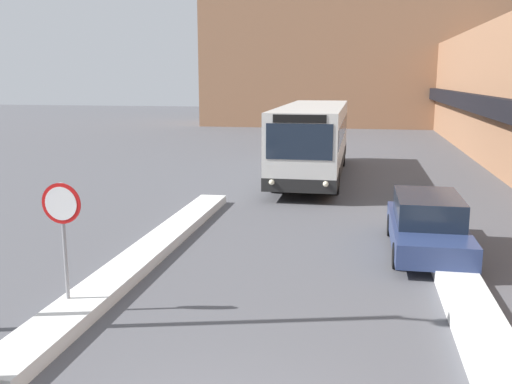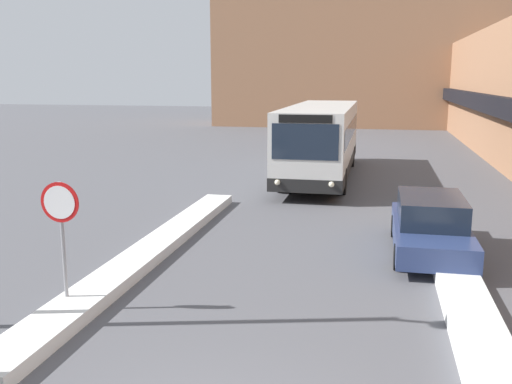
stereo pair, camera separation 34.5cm
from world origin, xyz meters
name	(u,v)px [view 2 (the right image)]	position (x,y,z in m)	size (l,w,h in m)	color
building_backdrop_far	(361,40)	(0.00, 48.83, 7.72)	(26.00, 8.00, 15.44)	#996B4C
snow_bank_left	(150,251)	(-3.60, 7.49, 0.13)	(0.90, 12.77, 0.26)	silver
snow_bank_right	(445,247)	(3.60, 9.31, 0.14)	(0.90, 14.73, 0.28)	silver
city_bus	(321,139)	(-0.59, 19.70, 1.71)	(2.64, 11.55, 3.17)	silver
parked_car_front	(430,225)	(3.20, 9.17, 0.72)	(1.82, 4.57, 1.46)	navy
stop_sign	(61,218)	(-3.86, 4.00, 1.81)	(0.76, 0.08, 2.48)	gray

